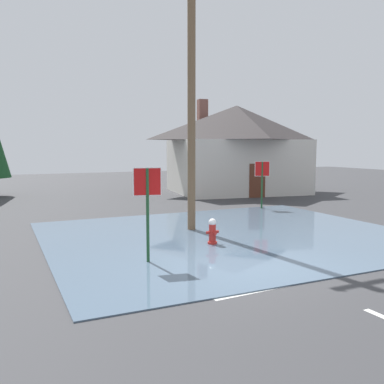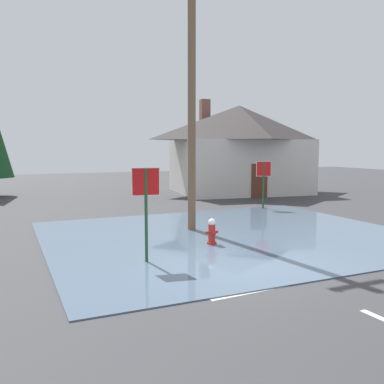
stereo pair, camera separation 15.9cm
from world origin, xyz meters
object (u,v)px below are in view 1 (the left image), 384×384
fire_hydrant (212,232)px  utility_pole (191,85)px  stop_sign_far (262,175)px  stop_sign_near (147,195)px  house (236,148)px

fire_hydrant → utility_pole: utility_pole is taller
stop_sign_far → utility_pole: bearing=-147.8°
stop_sign_near → utility_pole: bearing=50.5°
fire_hydrant → stop_sign_near: bearing=-156.1°
fire_hydrant → utility_pole: 5.26m
stop_sign_near → house: size_ratio=0.26×
stop_sign_far → house: (2.78, 7.08, 1.30)m
stop_sign_near → house: (10.85, 13.80, 1.17)m
fire_hydrant → stop_sign_far: size_ratio=0.35×
utility_pole → stop_sign_far: utility_pole is taller
stop_sign_near → utility_pole: 5.54m
fire_hydrant → stop_sign_far: (5.63, 5.63, 1.24)m
utility_pole → house: utility_pole is taller
stop_sign_near → fire_hydrant: stop_sign_near is taller
stop_sign_far → house: 7.72m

